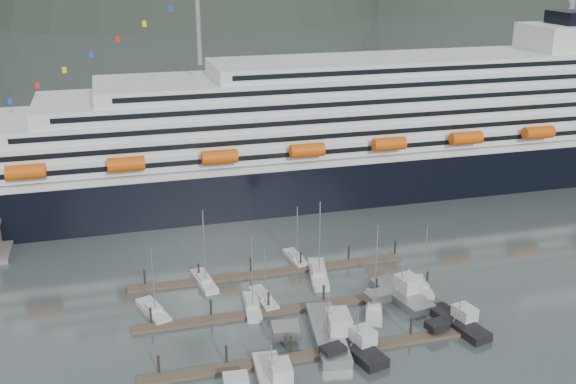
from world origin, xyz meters
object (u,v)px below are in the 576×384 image
at_px(trawler_d, 458,322).
at_px(trawler_e, 400,294).
at_px(sailboat_c, 264,299).
at_px(trawler_b, 356,347).
at_px(sailboat_e, 204,281).
at_px(sailboat_d, 374,307).
at_px(sailboat_b, 252,307).
at_px(sailboat_a, 153,311).
at_px(cruise_ship, 375,137).
at_px(sailboat_g, 318,275).
at_px(sailboat_h, 422,287).
at_px(trawler_a, 271,380).
at_px(trawler_c, 326,332).
at_px(sailboat_f, 296,259).

relative_size(trawler_d, trawler_e, 0.87).
xyz_separation_m(sailboat_c, trawler_b, (9.08, -17.56, 0.50)).
height_order(sailboat_c, sailboat_e, sailboat_e).
bearing_deg(sailboat_d, trawler_d, -106.77).
bearing_deg(sailboat_b, sailboat_e, 35.96).
bearing_deg(trawler_b, sailboat_d, -48.36).
bearing_deg(sailboat_a, sailboat_d, -120.76).
bearing_deg(sailboat_a, cruise_ship, -67.07).
height_order(sailboat_c, sailboat_g, sailboat_g).
bearing_deg(sailboat_a, sailboat_h, -112.30).
height_order(trawler_a, trawler_c, trawler_c).
height_order(sailboat_a, trawler_e, sailboat_a).
xyz_separation_m(sailboat_d, trawler_d, (10.05, -8.09, 0.42)).
bearing_deg(sailboat_f, sailboat_d, -166.66).
bearing_deg(trawler_a, sailboat_g, -24.44).
distance_m(sailboat_a, trawler_d, 46.12).
height_order(sailboat_g, sailboat_h, sailboat_g).
xyz_separation_m(sailboat_f, trawler_a, (-13.28, -34.98, 0.47)).
bearing_deg(trawler_e, trawler_b, 122.18).
xyz_separation_m(sailboat_f, trawler_d, (16.98, -28.33, 0.45)).
bearing_deg(sailboat_f, trawler_b, 174.57).
height_order(sailboat_b, trawler_b, sailboat_b).
relative_size(cruise_ship, sailboat_d, 13.92).
xyz_separation_m(sailboat_b, sailboat_f, (11.33, 15.13, -0.02)).
height_order(sailboat_b, sailboat_h, sailboat_b).
relative_size(cruise_ship, sailboat_h, 17.32).
xyz_separation_m(sailboat_e, trawler_c, (14.41, -21.55, 0.59)).
distance_m(sailboat_h, trawler_e, 5.48).
relative_size(sailboat_f, trawler_c, 0.68).
bearing_deg(sailboat_b, sailboat_a, 86.50).
relative_size(sailboat_f, trawler_b, 1.00).
relative_size(cruise_ship, sailboat_g, 14.32).
bearing_deg(trawler_b, sailboat_a, 40.76).
bearing_deg(sailboat_e, trawler_a, 178.71).
bearing_deg(sailboat_a, sailboat_e, -66.64).
relative_size(trawler_a, trawler_b, 1.12).
xyz_separation_m(sailboat_a, trawler_e, (38.53, -5.97, 0.59)).
bearing_deg(sailboat_g, trawler_b, -172.51).
relative_size(sailboat_d, sailboat_e, 1.08).
relative_size(sailboat_a, sailboat_b, 0.87).
bearing_deg(sailboat_b, sailboat_f, -30.25).
bearing_deg(trawler_a, trawler_c, -45.32).
xyz_separation_m(sailboat_d, sailboat_g, (-4.92, 13.00, 0.01)).
relative_size(sailboat_e, trawler_a, 1.13).
distance_m(sailboat_f, trawler_c, 26.31).
distance_m(sailboat_f, trawler_e, 22.11).
relative_size(sailboat_c, sailboat_f, 0.88).
height_order(cruise_ship, sailboat_b, cruise_ship).
bearing_deg(trawler_c, sailboat_h, -54.82).
height_order(sailboat_e, trawler_b, sailboat_e).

